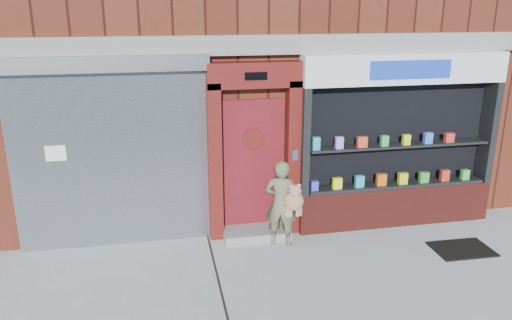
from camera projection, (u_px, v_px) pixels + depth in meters
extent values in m
plane|color=#9E9E99|center=(333.00, 286.00, 6.95)|extent=(80.00, 80.00, 0.00)
cube|color=gray|center=(300.00, 44.00, 7.80)|extent=(12.00, 0.16, 0.30)
cube|color=gray|center=(112.00, 162.00, 7.78)|extent=(3.00, 0.10, 2.80)
cube|color=slate|center=(103.00, 64.00, 7.27)|extent=(3.10, 0.30, 0.24)
cube|color=white|center=(56.00, 153.00, 7.51)|extent=(0.30, 0.01, 0.24)
cube|color=#5B120F|center=(215.00, 163.00, 8.04)|extent=(0.22, 0.28, 2.60)
cube|color=#5B120F|center=(293.00, 158.00, 8.28)|extent=(0.22, 0.28, 2.60)
cube|color=#5B120F|center=(254.00, 75.00, 7.74)|extent=(1.50, 0.28, 0.40)
cube|color=black|center=(256.00, 76.00, 7.60)|extent=(0.35, 0.01, 0.12)
cube|color=maroon|center=(253.00, 164.00, 8.29)|extent=(1.00, 0.06, 2.20)
cylinder|color=black|center=(253.00, 139.00, 8.12)|extent=(0.28, 0.02, 0.28)
cylinder|color=#5B120F|center=(254.00, 139.00, 8.11)|extent=(0.34, 0.02, 0.34)
cube|color=gray|center=(256.00, 233.00, 8.37)|extent=(1.10, 0.55, 0.15)
cube|color=slate|center=(295.00, 155.00, 8.11)|extent=(0.10, 0.02, 0.18)
cube|color=maroon|center=(393.00, 204.00, 8.86)|extent=(3.50, 0.40, 0.70)
cube|color=black|center=(303.00, 141.00, 8.17)|extent=(0.12, 0.40, 1.80)
cube|color=black|center=(487.00, 132.00, 8.80)|extent=(0.12, 0.40, 1.80)
cube|color=black|center=(394.00, 134.00, 8.66)|extent=(3.30, 0.03, 1.80)
cube|color=black|center=(395.00, 184.00, 8.74)|extent=(3.20, 0.36, 0.06)
cube|color=black|center=(398.00, 145.00, 8.53)|extent=(3.20, 0.36, 0.04)
cube|color=white|center=(405.00, 68.00, 8.14)|extent=(3.50, 0.40, 0.50)
cube|color=#193ABD|center=(411.00, 70.00, 7.95)|extent=(1.40, 0.01, 0.30)
cube|color=#3C3BCA|center=(314.00, 186.00, 8.35)|extent=(0.12, 0.09, 0.16)
cube|color=#FEF71A|center=(337.00, 183.00, 8.42)|extent=(0.15, 0.09, 0.19)
cube|color=#23A6B0|center=(359.00, 181.00, 8.50)|extent=(0.15, 0.09, 0.20)
cube|color=#DE5917|center=(381.00, 180.00, 8.57)|extent=(0.17, 0.09, 0.21)
cube|color=yellow|center=(403.00, 178.00, 8.65)|extent=(0.16, 0.09, 0.20)
cube|color=green|center=(424.00, 177.00, 8.72)|extent=(0.16, 0.09, 0.19)
cube|color=red|center=(445.00, 175.00, 8.80)|extent=(0.15, 0.09, 0.20)
cube|color=green|center=(465.00, 175.00, 8.88)|extent=(0.13, 0.09, 0.18)
cube|color=teal|center=(316.00, 143.00, 8.13)|extent=(0.12, 0.09, 0.21)
cube|color=#B581E8|center=(339.00, 143.00, 8.21)|extent=(0.13, 0.09, 0.20)
cube|color=#E74528|center=(362.00, 142.00, 8.29)|extent=(0.17, 0.09, 0.18)
cube|color=green|center=(384.00, 141.00, 8.36)|extent=(0.13, 0.09, 0.18)
cube|color=yellow|center=(406.00, 140.00, 8.44)|extent=(0.12, 0.09, 0.17)
cube|color=#4468E9|center=(428.00, 138.00, 8.51)|extent=(0.14, 0.09, 0.19)
cube|color=red|center=(449.00, 138.00, 8.59)|extent=(0.16, 0.09, 0.16)
imported|color=#636542|center=(281.00, 203.00, 7.95)|extent=(0.61, 0.51, 1.42)
sphere|color=#A57652|center=(294.00, 201.00, 7.85)|extent=(0.31, 0.31, 0.31)
sphere|color=#A57652|center=(295.00, 191.00, 7.74)|extent=(0.21, 0.21, 0.21)
sphere|color=#A57652|center=(291.00, 186.00, 7.71)|extent=(0.07, 0.07, 0.07)
sphere|color=#A57652|center=(299.00, 186.00, 7.73)|extent=(0.07, 0.07, 0.07)
cylinder|color=#A57652|center=(287.00, 211.00, 7.88)|extent=(0.07, 0.07, 0.19)
cylinder|color=#A57652|center=(300.00, 210.00, 7.91)|extent=(0.07, 0.07, 0.19)
cylinder|color=#A57652|center=(290.00, 211.00, 7.86)|extent=(0.07, 0.07, 0.19)
cylinder|color=#A57652|center=(298.00, 210.00, 7.89)|extent=(0.07, 0.07, 0.19)
cube|color=black|center=(462.00, 249.00, 7.96)|extent=(0.93, 0.66, 0.02)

